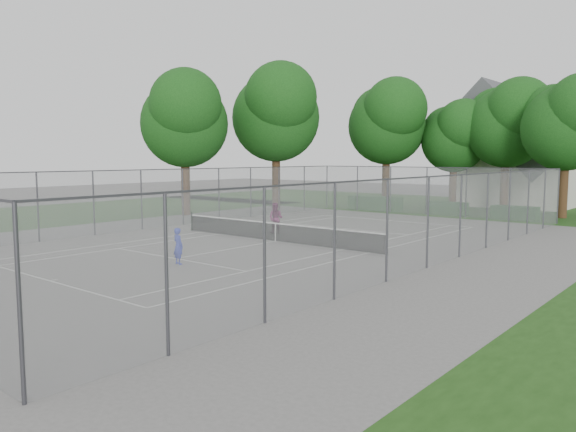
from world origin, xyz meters
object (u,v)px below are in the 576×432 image
Objects in this scene: girl_player at (178,246)px; house at (518,156)px; tennis_net at (275,231)px; woman_player at (276,218)px.

house is at bearing -83.90° from girl_player.
house is at bearing 84.43° from tennis_net.
girl_player is (1.04, -7.09, 0.22)m from tennis_net.
woman_player is (-1.80, 2.12, 0.35)m from tennis_net.
tennis_net is 29.07m from house.
house is 36.00m from girl_player.
tennis_net is 7.17m from girl_player.
girl_player is 0.84× the size of woman_player.
tennis_net is 8.83× the size of girl_player.
girl_player reaches higher than tennis_net.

